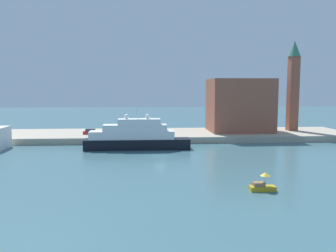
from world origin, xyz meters
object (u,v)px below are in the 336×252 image
mooring_bollard (158,135)px  person_figure (108,133)px  harbor_building (240,105)px  bell_tower (293,82)px  large_yacht (136,137)px  small_motorboat (262,185)px  parked_car (91,132)px

mooring_bollard → person_figure: bearing=170.2°
harbor_building → mooring_bollard: bearing=-155.5°
bell_tower → large_yacht: bearing=-156.4°
harbor_building → bell_tower: bearing=2.4°
small_motorboat → harbor_building: bearing=77.8°
large_yacht → mooring_bollard: large_yacht is taller
parked_car → mooring_bollard: bearing=-20.8°
small_motorboat → bell_tower: size_ratio=0.13×
bell_tower → mooring_bollard: size_ratio=33.95×
harbor_building → person_figure: (-37.24, -8.75, -6.81)m
parked_car → person_figure: (5.13, -4.63, 0.17)m
small_motorboat → person_figure: (-25.56, 45.15, 1.62)m
large_yacht → mooring_bollard: bearing=56.1°
large_yacht → mooring_bollard: 10.12m
small_motorboat → bell_tower: (27.85, 54.59, 15.16)m
harbor_building → parked_car: (-42.37, -4.12, -6.98)m
small_motorboat → mooring_bollard: 44.69m
small_motorboat → large_yacht: bearing=117.7°
bell_tower → mooring_bollard: bearing=-163.8°
mooring_bollard → large_yacht: bearing=-123.9°
harbor_building → bell_tower: size_ratio=0.67×
parked_car → mooring_bollard: parked_car is taller
small_motorboat → parked_car: parked_car is taller
bell_tower → person_figure: bearing=-170.0°
parked_car → mooring_bollard: 19.46m
person_figure → large_yacht: bearing=-55.0°
harbor_building → person_figure: harbor_building is taller
small_motorboat → bell_tower: bell_tower is taller
large_yacht → harbor_building: bearing=33.1°
large_yacht → bell_tower: size_ratio=0.92×
small_motorboat → person_figure: bearing=119.5°
small_motorboat → person_figure: size_ratio=2.07×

